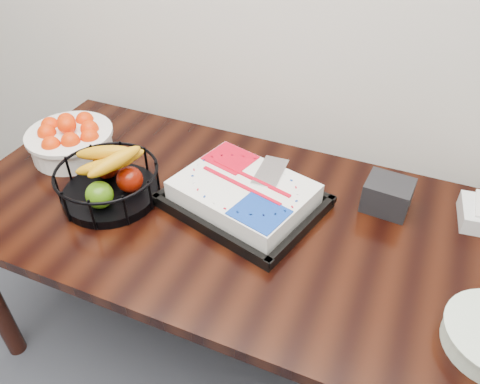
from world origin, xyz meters
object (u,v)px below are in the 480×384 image
at_px(table, 229,231).
at_px(tangerine_bowl, 69,134).
at_px(cake_tray, 244,195).
at_px(napkin_box, 388,195).
at_px(fruit_basket, 108,180).

relative_size(table, tangerine_bowl, 5.73).
distance_m(cake_tray, tangerine_bowl, 0.71).
bearing_deg(napkin_box, tangerine_bowl, -172.59).
height_order(tangerine_bowl, fruit_basket, tangerine_bowl).
xyz_separation_m(cake_tray, fruit_basket, (-0.42, -0.14, 0.03)).
xyz_separation_m(table, cake_tray, (0.03, 0.05, 0.13)).
distance_m(table, fruit_basket, 0.43).
bearing_deg(tangerine_bowl, table, -6.22).
height_order(cake_tray, fruit_basket, fruit_basket).
bearing_deg(fruit_basket, cake_tray, 17.81).
xyz_separation_m(tangerine_bowl, napkin_box, (1.13, 0.15, -0.03)).
distance_m(cake_tray, napkin_box, 0.46).
relative_size(cake_tray, fruit_basket, 1.64).
relative_size(tangerine_bowl, fruit_basket, 0.94).
xyz_separation_m(cake_tray, tangerine_bowl, (-0.71, 0.03, 0.04)).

